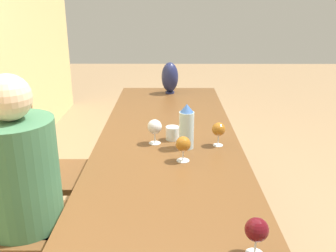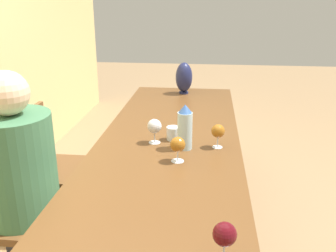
{
  "view_description": "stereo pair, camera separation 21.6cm",
  "coord_description": "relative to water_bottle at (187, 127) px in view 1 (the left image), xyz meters",
  "views": [
    {
      "loc": [
        -1.92,
        -0.01,
        1.57
      ],
      "look_at": [
        0.11,
        0.0,
        0.85
      ],
      "focal_mm": 40.0,
      "sensor_mm": 36.0,
      "label": 1
    },
    {
      "loc": [
        -1.91,
        -0.23,
        1.57
      ],
      "look_at": [
        0.11,
        0.0,
        0.85
      ],
      "focal_mm": 40.0,
      "sensor_mm": 36.0,
      "label": 2
    }
  ],
  "objects": [
    {
      "name": "dining_table",
      "position": [
        -0.03,
        0.1,
        -0.19
      ],
      "size": [
        2.91,
        0.84,
        0.75
      ],
      "color": "brown",
      "rests_on": "ground_plane"
    },
    {
      "name": "water_bottle",
      "position": [
        0.0,
        0.0,
        0.0
      ],
      "size": [
        0.08,
        0.08,
        0.26
      ],
      "color": "#ADCCD6",
      "rests_on": "dining_table"
    },
    {
      "name": "water_tumbler",
      "position": [
        0.13,
        0.08,
        -0.08
      ],
      "size": [
        0.08,
        0.08,
        0.08
      ],
      "color": "silver",
      "rests_on": "dining_table"
    },
    {
      "name": "vase",
      "position": [
        1.23,
        0.09,
        0.02
      ],
      "size": [
        0.14,
        0.14,
        0.27
      ],
      "color": "#1E234C",
      "rests_on": "dining_table"
    },
    {
      "name": "wine_glass_0",
      "position": [
        0.03,
        -0.18,
        -0.03
      ],
      "size": [
        0.08,
        0.08,
        0.14
      ],
      "color": "silver",
      "rests_on": "dining_table"
    },
    {
      "name": "wine_glass_1",
      "position": [
        -0.92,
        -0.19,
        -0.03
      ],
      "size": [
        0.08,
        0.08,
        0.14
      ],
      "color": "silver",
      "rests_on": "dining_table"
    },
    {
      "name": "wine_glass_2",
      "position": [
        -0.18,
        0.02,
        -0.03
      ],
      "size": [
        0.08,
        0.08,
        0.13
      ],
      "color": "silver",
      "rests_on": "dining_table"
    },
    {
      "name": "wine_glass_4",
      "position": [
        0.06,
        0.18,
        -0.02
      ],
      "size": [
        0.08,
        0.08,
        0.14
      ],
      "color": "silver",
      "rests_on": "dining_table"
    },
    {
      "name": "chair_near",
      "position": [
        -0.32,
        0.89,
        -0.39
      ],
      "size": [
        0.44,
        0.44,
        0.87
      ],
      "color": "brown",
      "rests_on": "ground_plane"
    },
    {
      "name": "chair_far",
      "position": [
        0.24,
        0.89,
        -0.39
      ],
      "size": [
        0.44,
        0.44,
        0.87
      ],
      "color": "brown",
      "rests_on": "ground_plane"
    },
    {
      "name": "person_near",
      "position": [
        -0.32,
        0.81,
        -0.22
      ],
      "size": [
        0.39,
        0.39,
        1.24
      ],
      "color": "#2D2D38",
      "rests_on": "ground_plane"
    }
  ]
}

